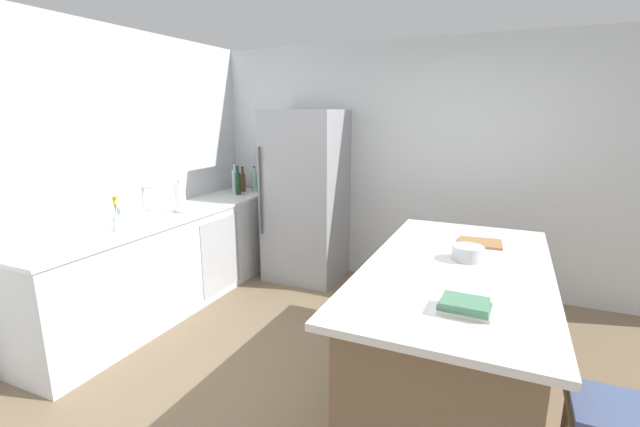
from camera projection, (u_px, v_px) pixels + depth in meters
ground_plane at (352, 397)px, 2.87m from camera, size 7.20×7.20×0.00m
wall_rear at (425, 166)px, 4.57m from camera, size 6.00×0.10×2.60m
wall_left at (76, 182)px, 3.54m from camera, size 0.10×6.00×2.60m
counter_run_left at (172, 260)px, 4.15m from camera, size 0.64×2.98×0.93m
kitchen_island at (452, 331)px, 2.79m from camera, size 1.10×2.14×0.92m
refrigerator at (306, 196)px, 4.78m from camera, size 0.81×0.73×1.89m
sink_faucet at (145, 201)px, 3.83m from camera, size 0.15×0.05×0.30m
flower_vase at (117, 220)px, 3.44m from camera, size 0.08×0.08×0.29m
paper_towel_roll at (180, 198)px, 4.09m from camera, size 0.14×0.14×0.31m
gin_bottle at (255, 181)px, 5.19m from camera, size 0.07×0.07×0.30m
syrup_bottle at (243, 182)px, 5.15m from camera, size 0.07×0.07×0.30m
soda_bottle at (235, 181)px, 5.09m from camera, size 0.07×0.07×0.35m
wine_bottle at (238, 183)px, 4.96m from camera, size 0.06×0.06×0.33m
cookbook_stack at (465, 306)px, 2.05m from camera, size 0.25×0.18×0.06m
mixing_bowl at (468, 253)px, 2.78m from camera, size 0.20×0.20×0.09m
cutting_board at (480, 243)px, 3.12m from camera, size 0.31×0.25×0.02m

